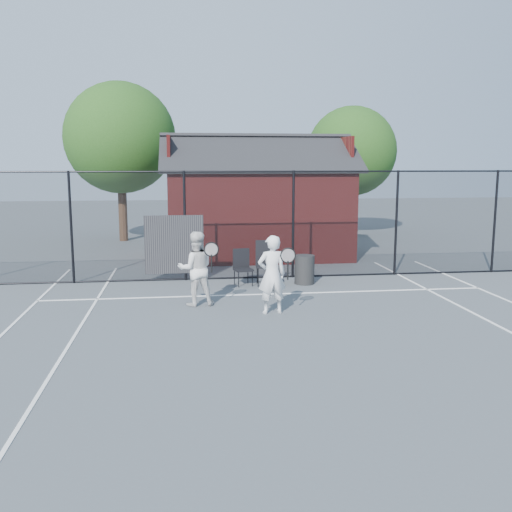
{
  "coord_description": "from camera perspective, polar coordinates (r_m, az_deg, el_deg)",
  "views": [
    {
      "loc": [
        -2.07,
        -10.56,
        3.2
      ],
      "look_at": [
        -0.41,
        2.17,
        1.1
      ],
      "focal_mm": 40.0,
      "sensor_mm": 36.0,
      "label": 1
    }
  ],
  "objects": [
    {
      "name": "chair_right",
      "position": [
        14.99,
        -1.28,
        -1.2
      ],
      "size": [
        0.54,
        0.55,
        0.94
      ],
      "primitive_type": "cube",
      "rotation": [
        0.0,
        0.0,
        0.2
      ],
      "color": "black",
      "rests_on": "ground"
    },
    {
      "name": "player_front",
      "position": [
        12.16,
        1.61,
        -1.85
      ],
      "size": [
        0.78,
        0.59,
        1.69
      ],
      "color": "white",
      "rests_on": "ground"
    },
    {
      "name": "player_back",
      "position": [
        12.92,
        -6.03,
        -1.26
      ],
      "size": [
        0.95,
        0.73,
        1.69
      ],
      "color": "silver",
      "rests_on": "ground"
    },
    {
      "name": "tree_right",
      "position": [
        26.18,
        9.55,
        10.27
      ],
      "size": [
        3.97,
        3.97,
        5.7
      ],
      "color": "black",
      "rests_on": "ground"
    },
    {
      "name": "fence",
      "position": [
        15.75,
        -0.94,
        2.9
      ],
      "size": [
        22.04,
        3.0,
        3.0
      ],
      "color": "black",
      "rests_on": "ground"
    },
    {
      "name": "chair_left",
      "position": [
        15.05,
        1.04,
        -0.78
      ],
      "size": [
        0.59,
        0.61,
        1.14
      ],
      "primitive_type": "cube",
      "rotation": [
        0.0,
        0.0,
        -0.08
      ],
      "color": "black",
      "rests_on": "ground"
    },
    {
      "name": "tree_left",
      "position": [
        24.2,
        -13.44,
        11.38
      ],
      "size": [
        4.48,
        4.48,
        6.44
      ],
      "color": "black",
      "rests_on": "ground"
    },
    {
      "name": "ground",
      "position": [
        11.22,
        3.55,
        -7.29
      ],
      "size": [
        80.0,
        80.0,
        0.0
      ],
      "primitive_type": "plane",
      "color": "#4B5155",
      "rests_on": "ground"
    },
    {
      "name": "clubhouse",
      "position": [
        19.79,
        0.07,
        4.67
      ],
      "size": [
        6.5,
        4.36,
        4.19
      ],
      "color": "maroon",
      "rests_on": "ground"
    },
    {
      "name": "court_lines",
      "position": [
        9.99,
        5.0,
        -9.39
      ],
      "size": [
        11.02,
        18.0,
        0.01
      ],
      "color": "white",
      "rests_on": "ground"
    },
    {
      "name": "waste_bin",
      "position": [
        15.27,
        4.87,
        -1.37
      ],
      "size": [
        0.64,
        0.64,
        0.77
      ],
      "primitive_type": "cylinder",
      "rotation": [
        0.0,
        0.0,
        0.24
      ],
      "color": "black",
      "rests_on": "ground"
    }
  ]
}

